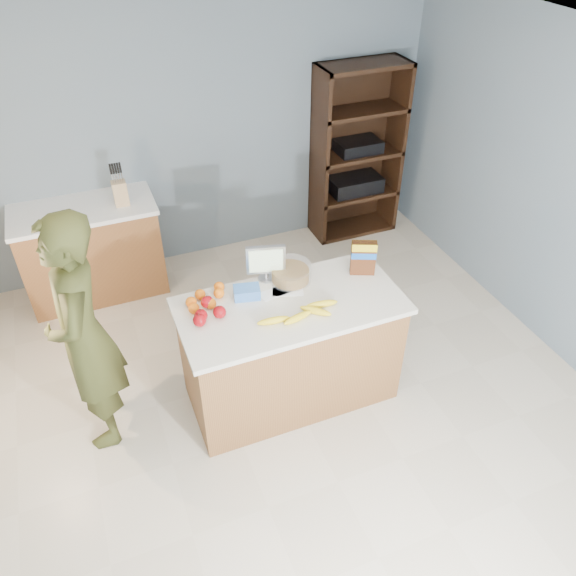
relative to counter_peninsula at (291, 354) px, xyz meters
name	(u,v)px	position (x,y,z in m)	size (l,w,h in m)	color
floor	(305,421)	(0.00, -0.30, -0.42)	(4.50, 5.00, 0.02)	beige
walls	(311,232)	(0.00, -0.30, 1.24)	(4.52, 5.02, 2.51)	slate
counter_peninsula	(291,354)	(0.00, 0.00, 0.00)	(1.56, 0.76, 0.90)	brown
back_cabinet	(92,250)	(-1.20, 1.90, 0.04)	(1.24, 0.62, 0.90)	brown
shelving_unit	(355,155)	(1.55, 2.05, 0.45)	(0.90, 0.40, 1.80)	black
person	(84,337)	(-1.35, 0.20, 0.47)	(0.65, 0.43, 1.78)	#393C19
knife_block	(120,192)	(-0.86, 1.82, 0.60)	(0.12, 0.10, 0.31)	tan
envelopes	(281,292)	(-0.01, 0.14, 0.49)	(0.33, 0.18, 0.00)	white
bananas	(302,313)	(0.02, -0.15, 0.51)	(0.59, 0.19, 0.05)	yellow
apples	(207,312)	(-0.57, 0.07, 0.53)	(0.23, 0.25, 0.09)	maroon
oranges	(206,299)	(-0.54, 0.22, 0.52)	(0.30, 0.24, 0.08)	orange
blue_carton	(247,292)	(-0.25, 0.18, 0.52)	(0.18, 0.12, 0.08)	blue
salad_bowl	(290,273)	(0.10, 0.25, 0.54)	(0.30, 0.30, 0.13)	#267219
tv	(266,261)	(-0.06, 0.32, 0.64)	(0.28, 0.12, 0.28)	silver
cereal_box	(363,255)	(0.62, 0.14, 0.64)	(0.19, 0.13, 0.27)	#592B14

